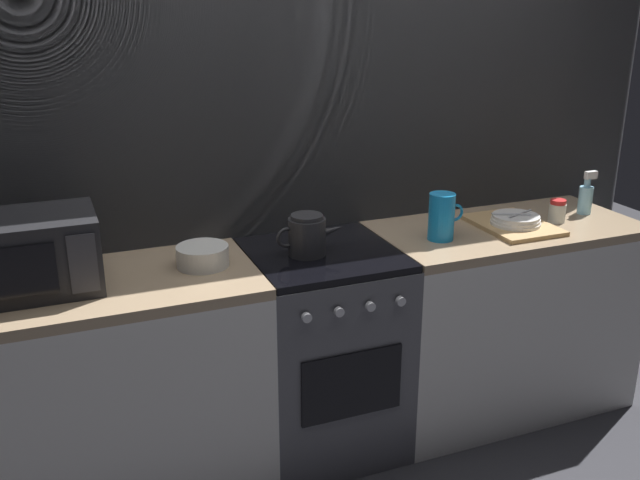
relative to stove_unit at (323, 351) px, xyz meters
The scene contains 12 objects.
ground_plane 0.45m from the stove_unit, 90.00° to the left, with size 8.00×8.00×0.00m, color #2D2D33.
back_wall 0.82m from the stove_unit, 90.00° to the left, with size 3.60×0.05×2.40m.
counter_left 0.90m from the stove_unit, behind, with size 1.20×0.60×0.90m.
stove_unit is the anchor object (origin of this frame).
counter_right 0.90m from the stove_unit, ahead, with size 1.20×0.60×0.90m.
microwave 1.24m from the stove_unit, behind, with size 0.46×0.35×0.27m.
kettle 0.54m from the stove_unit, behind, with size 0.28×0.15×0.17m.
mixing_bowl 0.69m from the stove_unit, behind, with size 0.20×0.20×0.08m, color silver.
pitcher 0.76m from the stove_unit, ahead, with size 0.16×0.11×0.20m.
dish_pile 1.02m from the stove_unit, ahead, with size 0.30×0.40×0.07m.
spice_jar 1.24m from the stove_unit, ahead, with size 0.08×0.08×0.10m.
spray_bottle 1.44m from the stove_unit, ahead, with size 0.08×0.06×0.20m.
Camera 1 is at (-1.01, -2.49, 1.89)m, focal length 39.79 mm.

